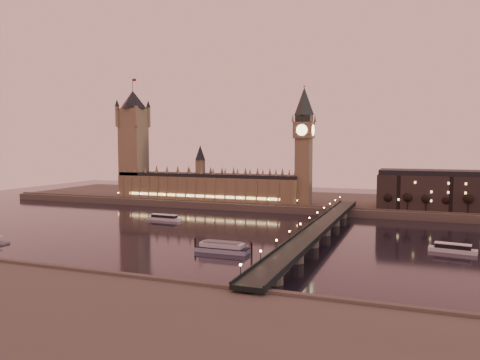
# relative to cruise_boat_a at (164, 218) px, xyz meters

# --- Properties ---
(ground) EXTENTS (700.00, 700.00, 0.00)m
(ground) POSITION_rel_cruise_boat_a_xyz_m (35.43, -33.74, -2.01)
(ground) COLOR black
(ground) RESTS_ON ground
(far_embankment) EXTENTS (560.00, 130.00, 6.00)m
(far_embankment) POSITION_rel_cruise_boat_a_xyz_m (65.43, 131.26, 0.99)
(far_embankment) COLOR #423D35
(far_embankment) RESTS_ON ground
(near_embankment) EXTENTS (560.00, 110.00, 6.00)m
(near_embankment) POSITION_rel_cruise_boat_a_xyz_m (65.43, -208.74, 0.99)
(near_embankment) COLOR #423D35
(near_embankment) RESTS_ON ground
(palace_of_westminster) EXTENTS (180.00, 26.62, 52.00)m
(palace_of_westminster) POSITION_rel_cruise_boat_a_xyz_m (-4.69, 87.25, 19.70)
(palace_of_westminster) COLOR brown
(palace_of_westminster) RESTS_ON ground
(victoria_tower) EXTENTS (31.68, 31.68, 118.00)m
(victoria_tower) POSITION_rel_cruise_boat_a_xyz_m (-84.57, 87.26, 63.78)
(victoria_tower) COLOR brown
(victoria_tower) RESTS_ON ground
(big_ben) EXTENTS (17.68, 17.68, 104.00)m
(big_ben) POSITION_rel_cruise_boat_a_xyz_m (89.42, 87.25, 61.94)
(big_ben) COLOR brown
(big_ben) RESTS_ON ground
(westminster_bridge) EXTENTS (13.20, 260.00, 15.30)m
(westminster_bridge) POSITION_rel_cruise_boat_a_xyz_m (127.04, -33.74, 3.51)
(westminster_bridge) COLOR black
(westminster_bridge) RESTS_ON ground
(bare_tree_0) EXTENTS (6.67, 6.67, 13.56)m
(bare_tree_0) POSITION_rel_cruise_boat_a_xyz_m (162.15, 75.26, 14.13)
(bare_tree_0) COLOR black
(bare_tree_0) RESTS_ON ground
(bare_tree_1) EXTENTS (6.67, 6.67, 13.56)m
(bare_tree_1) POSITION_rel_cruise_boat_a_xyz_m (176.51, 75.26, 14.13)
(bare_tree_1) COLOR black
(bare_tree_1) RESTS_ON ground
(bare_tree_2) EXTENTS (6.67, 6.67, 13.56)m
(bare_tree_2) POSITION_rel_cruise_boat_a_xyz_m (190.88, 75.26, 14.13)
(bare_tree_2) COLOR black
(bare_tree_2) RESTS_ON ground
(bare_tree_3) EXTENTS (6.67, 6.67, 13.56)m
(bare_tree_3) POSITION_rel_cruise_boat_a_xyz_m (205.25, 75.26, 14.13)
(bare_tree_3) COLOR black
(bare_tree_3) RESTS_ON ground
(bare_tree_4) EXTENTS (6.67, 6.67, 13.56)m
(bare_tree_4) POSITION_rel_cruise_boat_a_xyz_m (219.62, 75.26, 14.13)
(bare_tree_4) COLOR black
(bare_tree_4) RESTS_ON ground
(cruise_boat_a) EXTENTS (28.87, 7.93, 4.57)m
(cruise_boat_a) POSITION_rel_cruise_boat_a_xyz_m (0.00, 0.00, 0.00)
(cruise_boat_a) COLOR silver
(cruise_boat_a) RESTS_ON ground
(cruise_boat_c) EXTENTS (25.17, 10.13, 4.89)m
(cruise_boat_c) POSITION_rel_cruise_boat_a_xyz_m (201.86, -38.75, 0.14)
(cruise_boat_c) COLOR silver
(cruise_boat_c) RESTS_ON ground
(moored_barge) EXTENTS (34.49, 8.40, 6.32)m
(moored_barge) POSITION_rel_cruise_boat_a_xyz_m (84.02, -83.21, 0.66)
(moored_barge) COLOR #91A1B8
(moored_barge) RESTS_ON ground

